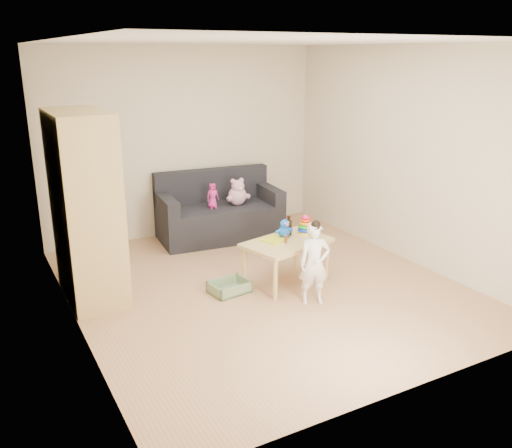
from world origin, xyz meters
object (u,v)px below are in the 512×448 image
sofa (220,222)px  toddler (314,265)px  wardrobe (85,207)px  play_table (287,262)px

sofa → toddler: bearing=-85.0°
sofa → toddler: size_ratio=1.96×
wardrobe → sofa: wardrobe is taller
wardrobe → toddler: wardrobe is taller
sofa → toddler: 2.36m
wardrobe → toddler: bearing=-33.0°
sofa → play_table: 1.78m
wardrobe → play_table: 2.24m
sofa → play_table: bearing=-84.5°
sofa → toddler: toddler is taller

